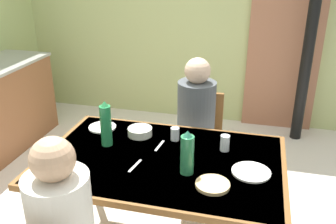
{
  "coord_description": "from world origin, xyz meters",
  "views": [
    {
      "loc": [
        0.94,
        -2.1,
        1.93
      ],
      "look_at": [
        0.41,
        -0.03,
        1.01
      ],
      "focal_mm": 39.38,
      "sensor_mm": 36.0,
      "label": 1
    }
  ],
  "objects_px": {
    "chair_far_diner": "(198,137)",
    "person_near_diner": "(63,220)",
    "water_bottle_green_far": "(106,124)",
    "serving_bowl_center": "(140,132)",
    "dining_table": "(162,167)",
    "water_bottle_green_near": "(187,154)",
    "person_far_diner": "(196,113)"
  },
  "relations": [
    {
      "from": "water_bottle_green_near",
      "to": "person_near_diner",
      "type": "bearing_deg",
      "value": -129.2
    },
    {
      "from": "dining_table",
      "to": "chair_far_diner",
      "type": "distance_m",
      "value": 0.87
    },
    {
      "from": "person_far_diner",
      "to": "person_near_diner",
      "type": "bearing_deg",
      "value": 75.04
    },
    {
      "from": "serving_bowl_center",
      "to": "chair_far_diner",
      "type": "bearing_deg",
      "value": 61.01
    },
    {
      "from": "person_far_diner",
      "to": "serving_bowl_center",
      "type": "height_order",
      "value": "person_far_diner"
    },
    {
      "from": "water_bottle_green_far",
      "to": "serving_bowl_center",
      "type": "bearing_deg",
      "value": 47.41
    },
    {
      "from": "chair_far_diner",
      "to": "person_near_diner",
      "type": "bearing_deg",
      "value": 76.31
    },
    {
      "from": "person_far_diner",
      "to": "water_bottle_green_far",
      "type": "xyz_separation_m",
      "value": [
        -0.49,
        -0.62,
        0.12
      ]
    },
    {
      "from": "chair_far_diner",
      "to": "person_near_diner",
      "type": "relative_size",
      "value": 1.13
    },
    {
      "from": "water_bottle_green_near",
      "to": "person_far_diner",
      "type": "bearing_deg",
      "value": 96.61
    },
    {
      "from": "dining_table",
      "to": "chair_far_diner",
      "type": "relative_size",
      "value": 1.72
    },
    {
      "from": "chair_far_diner",
      "to": "serving_bowl_center",
      "type": "relative_size",
      "value": 5.12
    },
    {
      "from": "person_near_diner",
      "to": "serving_bowl_center",
      "type": "distance_m",
      "value": 0.97
    },
    {
      "from": "chair_far_diner",
      "to": "serving_bowl_center",
      "type": "bearing_deg",
      "value": 61.01
    },
    {
      "from": "water_bottle_green_far",
      "to": "serving_bowl_center",
      "type": "distance_m",
      "value": 0.28
    },
    {
      "from": "person_near_diner",
      "to": "person_far_diner",
      "type": "xyz_separation_m",
      "value": [
        0.38,
        1.41,
        0.0
      ]
    },
    {
      "from": "water_bottle_green_near",
      "to": "chair_far_diner",
      "type": "bearing_deg",
      "value": 95.68
    },
    {
      "from": "person_near_diner",
      "to": "water_bottle_green_near",
      "type": "xyz_separation_m",
      "value": [
        0.47,
        0.58,
        0.1
      ]
    },
    {
      "from": "dining_table",
      "to": "water_bottle_green_far",
      "type": "distance_m",
      "value": 0.46
    },
    {
      "from": "person_near_diner",
      "to": "serving_bowl_center",
      "type": "xyz_separation_m",
      "value": [
        0.06,
        0.97,
        0.0
      ]
    },
    {
      "from": "dining_table",
      "to": "water_bottle_green_near",
      "type": "distance_m",
      "value": 0.29
    },
    {
      "from": "dining_table",
      "to": "person_near_diner",
      "type": "bearing_deg",
      "value": -112.4
    },
    {
      "from": "person_near_diner",
      "to": "water_bottle_green_near",
      "type": "height_order",
      "value": "person_near_diner"
    },
    {
      "from": "person_far_diner",
      "to": "water_bottle_green_far",
      "type": "relative_size",
      "value": 2.48
    },
    {
      "from": "dining_table",
      "to": "person_far_diner",
      "type": "xyz_separation_m",
      "value": [
        0.09,
        0.71,
        0.09
      ]
    },
    {
      "from": "chair_far_diner",
      "to": "person_far_diner",
      "type": "bearing_deg",
      "value": 90.0
    },
    {
      "from": "chair_far_diner",
      "to": "serving_bowl_center",
      "type": "height_order",
      "value": "chair_far_diner"
    },
    {
      "from": "person_far_diner",
      "to": "water_bottle_green_near",
      "type": "height_order",
      "value": "person_far_diner"
    },
    {
      "from": "water_bottle_green_far",
      "to": "person_far_diner",
      "type": "bearing_deg",
      "value": 51.92
    },
    {
      "from": "water_bottle_green_far",
      "to": "serving_bowl_center",
      "type": "xyz_separation_m",
      "value": [
        0.17,
        0.18,
        -0.12
      ]
    },
    {
      "from": "chair_far_diner",
      "to": "person_near_diner",
      "type": "height_order",
      "value": "person_near_diner"
    },
    {
      "from": "person_far_diner",
      "to": "water_bottle_green_far",
      "type": "bearing_deg",
      "value": 51.92
    }
  ]
}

